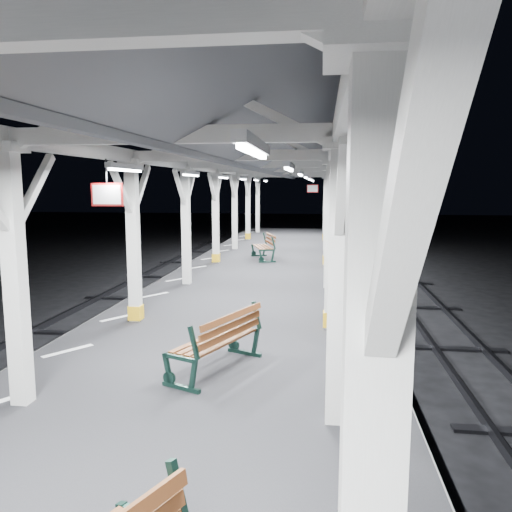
# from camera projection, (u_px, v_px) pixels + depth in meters

# --- Properties ---
(ground) EXTENTS (120.00, 120.00, 0.00)m
(ground) POSITION_uv_depth(u_px,v_px,m) (209.00, 415.00, 8.33)
(ground) COLOR black
(ground) RESTS_ON ground
(platform) EXTENTS (6.00, 50.00, 1.00)m
(platform) POSITION_uv_depth(u_px,v_px,m) (209.00, 386.00, 8.26)
(platform) COLOR black
(platform) RESTS_ON ground
(hazard_stripes_left) EXTENTS (1.00, 48.00, 0.01)m
(hazard_stripes_left) POSITION_uv_depth(u_px,v_px,m) (68.00, 351.00, 8.51)
(hazard_stripes_left) COLOR silver
(hazard_stripes_left) RESTS_ON platform
(hazard_stripes_right) EXTENTS (1.00, 48.00, 0.01)m
(hazard_stripes_right) POSITION_uv_depth(u_px,v_px,m) (360.00, 364.00, 7.87)
(hazard_stripes_right) COLOR silver
(hazard_stripes_right) RESTS_ON platform
(canopy) EXTENTS (5.40, 49.00, 4.65)m
(canopy) POSITION_uv_depth(u_px,v_px,m) (205.00, 136.00, 7.68)
(canopy) COLOR silver
(canopy) RESTS_ON platform
(bench_mid) EXTENTS (1.25, 1.85, 0.95)m
(bench_mid) POSITION_uv_depth(u_px,v_px,m) (221.00, 339.00, 7.50)
(bench_mid) COLOR black
(bench_mid) RESTS_ON platform
(bench_far) EXTENTS (1.14, 1.88, 0.96)m
(bench_far) POSITION_uv_depth(u_px,v_px,m) (265.00, 246.00, 19.05)
(bench_far) COLOR black
(bench_far) RESTS_ON platform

